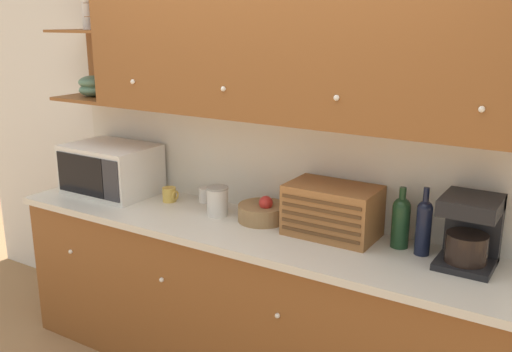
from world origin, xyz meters
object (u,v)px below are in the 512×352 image
mug_blue_second (170,195)px  coffee_maker (470,230)px  mug (207,195)px  wine_bottle (401,220)px  storage_canister (217,201)px  fruit_basket (263,212)px  bread_box (332,210)px  second_wine_bottle (424,225)px  microwave (111,169)px

mug_blue_second → coffee_maker: size_ratio=0.29×
mug → coffee_maker: size_ratio=0.31×
wine_bottle → mug_blue_second: bearing=-178.0°
storage_canister → fruit_basket: (0.26, 0.05, -0.03)m
mug_blue_second → bread_box: (1.06, 0.02, 0.09)m
wine_bottle → second_wine_bottle: 0.12m
storage_canister → microwave: bearing=-179.6°
mug → coffee_maker: bearing=-3.6°
fruit_basket → second_wine_bottle: 0.88m
microwave → mug: (0.62, 0.17, -0.11)m
wine_bottle → bread_box: bearing=-174.8°
second_wine_bottle → coffee_maker: size_ratio=1.01×
microwave → second_wine_bottle: second_wine_bottle is taller
mug_blue_second → wine_bottle: (1.41, 0.05, 0.09)m
second_wine_bottle → coffee_maker: bearing=-0.5°
storage_canister → bread_box: bearing=5.5°
mug → second_wine_bottle: 1.34m
bread_box → second_wine_bottle: (0.46, -0.00, 0.02)m
storage_canister → coffee_maker: bearing=2.7°
mug_blue_second → storage_canister: storage_canister is taller
microwave → coffee_maker: size_ratio=1.71×
coffee_maker → wine_bottle: bearing=174.1°
microwave → storage_canister: size_ratio=3.36×
bread_box → mug: bearing=173.7°
second_wine_bottle → storage_canister: bearing=-176.8°
bread_box → coffee_maker: coffee_maker is taller
coffee_maker → storage_canister: bearing=-177.3°
mug_blue_second → bread_box: size_ratio=0.20×
bread_box → wine_bottle: (0.35, 0.03, 0.01)m
microwave → wine_bottle: microwave is taller
mug → coffee_maker: (1.54, -0.10, 0.12)m
mug_blue_second → second_wine_bottle: 1.53m
storage_canister → fruit_basket: 0.27m
bread_box → mug_blue_second: bearing=-179.0°
bread_box → wine_bottle: 0.35m
storage_canister → bread_box: bread_box is taller
microwave → mug: bearing=15.0°
storage_canister → wine_bottle: bearing=5.4°
bread_box → second_wine_bottle: size_ratio=1.40×
fruit_basket → mug_blue_second: bearing=-179.2°
mug → storage_canister: (0.20, -0.16, 0.04)m
wine_bottle → second_wine_bottle: bearing=-15.0°
bread_box → wine_bottle: size_ratio=1.52×
microwave → second_wine_bottle: 1.96m
wine_bottle → coffee_maker: bearing=-5.9°
mug → fruit_basket: (0.46, -0.11, 0.01)m
storage_canister → coffee_maker: (1.34, 0.06, 0.08)m
wine_bottle → mug: bearing=177.0°
second_wine_bottle → bread_box: bearing=179.9°
coffee_maker → bread_box: bearing=179.8°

